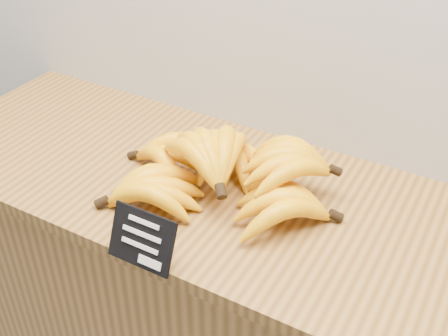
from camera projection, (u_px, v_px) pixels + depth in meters
counter_top at (235, 197)px, 1.20m from camera, size 1.53×0.54×0.03m
chalkboard_sign at (142, 239)px, 0.99m from camera, size 0.13×0.05×0.10m
banana_pile at (220, 172)px, 1.15m from camera, size 0.50×0.35×0.13m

